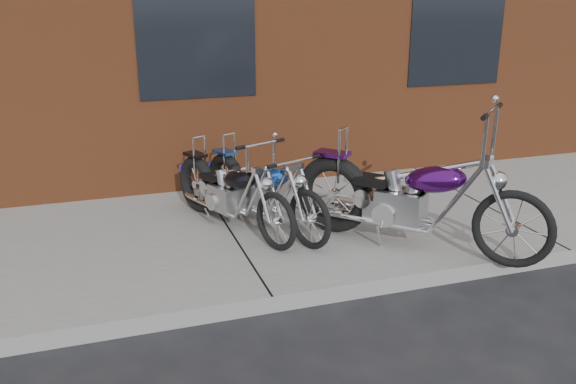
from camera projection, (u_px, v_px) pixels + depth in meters
name	position (u px, v px, depth m)	size (l,w,h in m)	color
ground	(273.00, 313.00, 5.01)	(120.00, 120.00, 0.00)	black
sidewalk	(231.00, 238.00, 6.34)	(22.00, 3.00, 0.15)	slate
chopper_purple	(410.00, 202.00, 5.81)	(1.79, 1.94, 1.42)	black
chopper_blue	(262.00, 192.00, 6.37)	(0.84, 1.94, 0.89)	black
chopper_third	(231.00, 195.00, 6.32)	(0.84, 1.90, 1.02)	black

